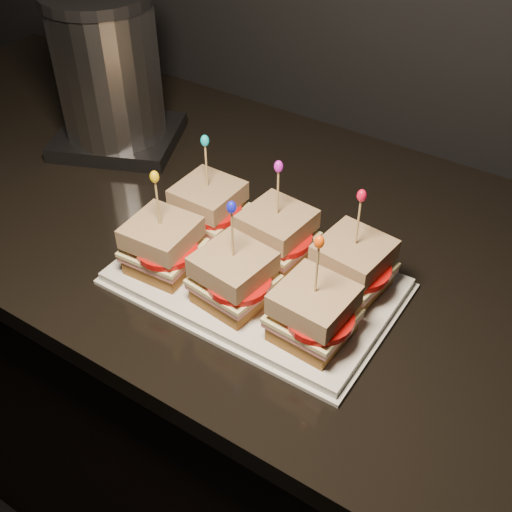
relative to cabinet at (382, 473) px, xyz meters
The scene contains 49 objects.
cabinet is the anchor object (origin of this frame).
granite_slab 0.46m from the cabinet, ahead, with size 2.33×0.70×0.03m, color black.
platter 0.54m from the cabinet, 148.40° to the right, with size 0.37×0.23×0.02m, color silver.
platter_rim 0.53m from the cabinet, 148.40° to the right, with size 0.39×0.24×0.01m, color silver.
sandwich_0_bread_bot 0.60m from the cabinet, 167.44° to the right, with size 0.08×0.08×0.02m, color brown.
sandwich_0_ham 0.62m from the cabinet, 167.44° to the right, with size 0.09×0.09×0.01m, color #CA6663.
sandwich_0_cheese 0.62m from the cabinet, 167.44° to the right, with size 0.09×0.09×0.01m, color #F2E79A.
sandwich_0_tomato 0.62m from the cabinet, 165.91° to the right, with size 0.08×0.08×0.01m, color #BB0E0B.
sandwich_0_bread_top 0.64m from the cabinet, 167.44° to the right, with size 0.09×0.09×0.03m, color #5D2E0C.
sandwich_0_pick 0.68m from the cabinet, 167.44° to the right, with size 0.00×0.00×0.09m, color tan.
sandwich_0_frill 0.72m from the cabinet, 167.44° to the right, with size 0.01×0.01×0.02m, color #0FAEBD.
sandwich_1_bread_bot 0.55m from the cabinet, 160.55° to the right, with size 0.08×0.08×0.02m, color brown.
sandwich_1_ham 0.56m from the cabinet, 160.55° to the right, with size 0.09×0.09×0.01m, color #CA6663.
sandwich_1_cheese 0.57m from the cabinet, 160.55° to the right, with size 0.09×0.09×0.01m, color #F2E79A.
sandwich_1_tomato 0.57m from the cabinet, 157.85° to the right, with size 0.08×0.08×0.01m, color #BB0E0B.
sandwich_1_bread_top 0.59m from the cabinet, 160.55° to the right, with size 0.09×0.09×0.03m, color #5D2E0C.
sandwich_1_pick 0.64m from the cabinet, 160.55° to the right, with size 0.00×0.00×0.09m, color tan.
sandwich_1_frill 0.68m from the cabinet, 160.55° to the right, with size 0.01×0.01×0.02m, color #CB17C7.
sandwich_2_bread_bot 0.52m from the cabinet, 139.63° to the right, with size 0.08×0.08×0.02m, color brown.
sandwich_2_ham 0.53m from the cabinet, 139.63° to the right, with size 0.09×0.09×0.01m, color #CA6663.
sandwich_2_cheese 0.54m from the cabinet, 139.63° to the right, with size 0.09×0.09×0.01m, color #F2E79A.
sandwich_2_tomato 0.55m from the cabinet, 132.91° to the right, with size 0.08×0.08×0.01m, color #BB0E0B.
sandwich_2_bread_top 0.57m from the cabinet, 139.63° to the right, with size 0.09×0.09×0.03m, color #5D2E0C.
sandwich_2_pick 0.61m from the cabinet, 139.63° to the right, with size 0.00×0.00×0.09m, color tan.
sandwich_2_frill 0.65m from the cabinet, 139.63° to the right, with size 0.01×0.01×0.02m, color red.
sandwich_3_bread_bot 0.62m from the cabinet, 151.04° to the right, with size 0.08×0.08×0.02m, color brown.
sandwich_3_ham 0.64m from the cabinet, 151.04° to the right, with size 0.09×0.09×0.01m, color #CA6663.
sandwich_3_cheese 0.64m from the cabinet, 151.04° to the right, with size 0.09×0.09×0.01m, color #F2E79A.
sandwich_3_tomato 0.64m from the cabinet, 149.26° to the right, with size 0.08×0.08×0.01m, color #BB0E0B.
sandwich_3_bread_top 0.66m from the cabinet, 151.04° to the right, with size 0.09×0.09×0.03m, color #5D2E0C.
sandwich_3_pick 0.70m from the cabinet, 151.04° to the right, with size 0.00×0.00×0.09m, color tan.
sandwich_3_frill 0.74m from the cabinet, 151.04° to the right, with size 0.01×0.01×0.02m, color #E9B309.
sandwich_4_bread_bot 0.57m from the cabinet, 138.75° to the right, with size 0.08×0.08×0.02m, color brown.
sandwich_4_ham 0.59m from the cabinet, 138.75° to the right, with size 0.09×0.09×0.01m, color #CA6663.
sandwich_4_cheese 0.59m from the cabinet, 138.75° to the right, with size 0.09×0.09×0.01m, color #F2E79A.
sandwich_4_tomato 0.60m from the cabinet, 136.04° to the right, with size 0.08×0.08×0.01m, color #BB0E0B.
sandwich_4_bread_top 0.62m from the cabinet, 138.75° to the right, with size 0.09×0.09×0.03m, color #5D2E0C.
sandwich_4_pick 0.66m from the cabinet, 138.75° to the right, with size 0.00×0.00×0.09m, color tan.
sandwich_4_frill 0.70m from the cabinet, 138.75° to the right, with size 0.01×0.01×0.02m, color #1418DA.
sandwich_5_bread_bot 0.54m from the cabinet, 115.35° to the right, with size 0.08×0.08×0.02m, color brown.
sandwich_5_ham 0.56m from the cabinet, 115.35° to the right, with size 0.09×0.09×0.01m, color #CA6663.
sandwich_5_cheese 0.56m from the cabinet, 115.35° to the right, with size 0.09×0.09×0.01m, color #F2E79A.
sandwich_5_tomato 0.57m from the cabinet, 111.43° to the right, with size 0.08×0.08×0.01m, color #BB0E0B.
sandwich_5_bread_top 0.59m from the cabinet, 115.35° to the right, with size 0.09×0.09×0.03m, color #5D2E0C.
sandwich_5_pick 0.63m from the cabinet, 115.35° to the right, with size 0.00×0.00×0.09m, color tan.
sandwich_5_frill 0.67m from the cabinet, 115.35° to the right, with size 0.01×0.01×0.02m, color #FA4D0A.
appliance_base 0.80m from the cabinet, behind, with size 0.21×0.18×0.03m, color #262628.
appliance_body 0.88m from the cabinet, behind, with size 0.18×0.18×0.23m, color silver.
appliance 0.88m from the cabinet, behind, with size 0.21×0.18×0.28m, color silver, non-canonical shape.
Camera 1 is at (-0.08, 0.99, 1.53)m, focal length 45.00 mm.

